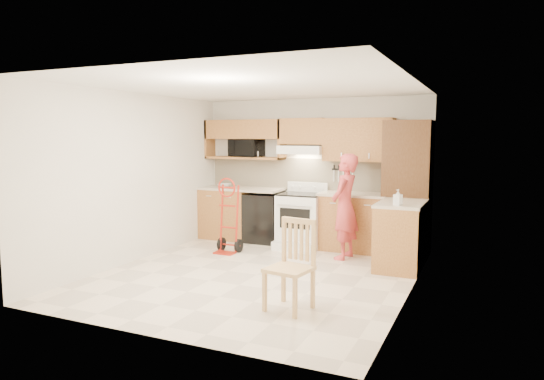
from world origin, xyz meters
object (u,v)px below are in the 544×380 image
Objects in this scene: person at (345,207)px; hand_truck at (227,219)px; microwave at (246,148)px; dining_chair at (289,266)px; range at (300,216)px.

person is 1.47× the size of hand_truck.
microwave is 0.53× the size of hand_truck.
range is at bearing 118.09° from dining_chair.
range is 3.00m from dining_chair.
microwave is 0.53× the size of range.
hand_truck is at bearing -72.37° from person.
microwave reaches higher than hand_truck.
dining_chair is at bearing -46.02° from hand_truck.
microwave is 2.33m from person.
microwave is 1.60m from hand_truck.
microwave is 1.64m from range.
dining_chair is at bearing 6.80° from person.
hand_truck is at bearing 142.71° from dining_chair.
person is 1.65× the size of dining_chair.
microwave is at bearing 165.36° from range.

